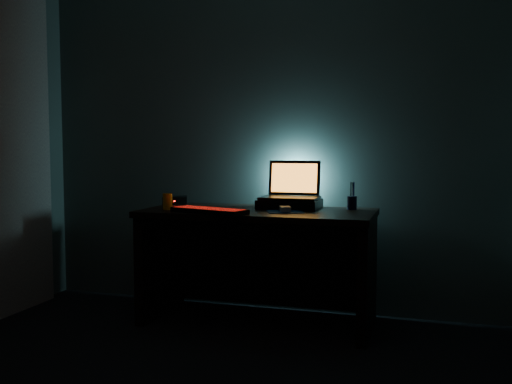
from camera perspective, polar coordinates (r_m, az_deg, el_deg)
room at (r=2.20m, az=-11.96°, el=6.88°), size 3.50×4.00×2.50m
desk at (r=3.81m, az=0.45°, el=-5.57°), size 1.50×0.70×0.75m
curtain at (r=4.34m, az=-22.81°, el=4.03°), size 0.06×0.65×2.30m
riser at (r=3.83m, az=3.40°, el=-1.18°), size 0.40×0.30×0.06m
laptop at (r=3.87m, az=3.58°, el=0.22°), size 0.38×0.28×0.26m
keyboard at (r=3.56m, az=-4.70°, el=-1.86°), size 0.53×0.30×0.03m
mousepad at (r=3.60m, az=2.91°, el=-1.98°), size 0.28×0.27×0.00m
mouse at (r=3.60m, az=2.91°, el=-1.70°), size 0.10×0.12×0.03m
pen_cup at (r=3.79m, az=9.58°, el=-1.08°), size 0.07×0.07×0.09m
juice_glass at (r=3.78m, az=-8.84°, el=-0.94°), size 0.07×0.07×0.11m
router at (r=4.13m, az=-8.11°, el=-0.83°), size 0.21×0.19×0.06m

